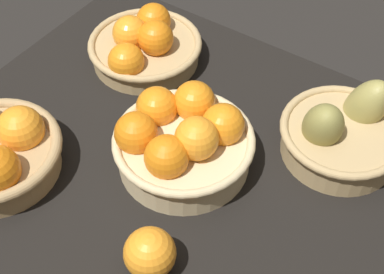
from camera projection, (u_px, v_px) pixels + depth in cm
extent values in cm
cube|color=black|center=(177.00, 168.00, 97.58)|extent=(84.00, 72.00, 3.00)
cylinder|color=#D3BC8C|center=(184.00, 151.00, 94.29)|extent=(21.69, 21.69, 5.69)
torus|color=#D3BC8C|center=(184.00, 140.00, 92.17)|extent=(23.14, 23.14, 1.45)
sphere|color=orange|center=(197.00, 138.00, 88.83)|extent=(7.05, 7.05, 7.05)
sphere|color=orange|center=(194.00, 101.00, 95.90)|extent=(7.05, 7.05, 7.05)
sphere|color=orange|center=(136.00, 133.00, 90.99)|extent=(7.05, 7.05, 7.05)
sphere|color=orange|center=(167.00, 157.00, 87.58)|extent=(7.05, 7.05, 7.05)
sphere|color=orange|center=(223.00, 125.00, 91.99)|extent=(7.05, 7.05, 7.05)
sphere|color=orange|center=(157.00, 107.00, 95.40)|extent=(7.05, 7.05, 7.05)
cylinder|color=tan|center=(340.00, 141.00, 96.07)|extent=(19.38, 19.38, 5.31)
torus|color=tan|center=(343.00, 130.00, 94.10)|extent=(20.79, 20.79, 1.41)
ellipsoid|color=#9E934C|center=(366.00, 106.00, 96.33)|extent=(10.52, 7.24, 13.75)
ellipsoid|color=olive|center=(323.00, 126.00, 92.58)|extent=(10.84, 12.02, 12.33)
sphere|color=orange|center=(21.00, 129.00, 92.73)|extent=(7.75, 7.75, 7.75)
cylinder|color=tan|center=(146.00, 52.00, 112.54)|extent=(20.68, 20.68, 4.03)
torus|color=tan|center=(145.00, 44.00, 111.04)|extent=(22.11, 22.11, 1.43)
sphere|color=orange|center=(156.00, 38.00, 108.37)|extent=(6.85, 6.85, 6.85)
sphere|color=orange|center=(126.00, 61.00, 106.02)|extent=(6.85, 6.85, 6.85)
sphere|color=orange|center=(130.00, 33.00, 110.01)|extent=(6.85, 6.85, 6.85)
sphere|color=orange|center=(154.00, 20.00, 113.08)|extent=(6.85, 6.85, 6.85)
sphere|color=orange|center=(150.00, 253.00, 80.53)|extent=(7.54, 7.54, 7.54)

